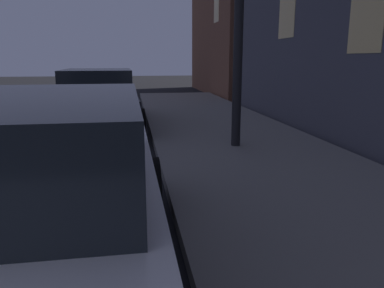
% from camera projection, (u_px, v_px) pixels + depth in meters
% --- Properties ---
extents(car_white, '(2.07, 4.22, 1.43)m').
position_uv_depth(car_white, '(18.00, 206.00, 2.45)').
color(car_white, silver).
rests_on(car_white, ground).
extents(car_black, '(2.07, 4.37, 1.43)m').
position_uv_depth(car_black, '(99.00, 100.00, 8.82)').
color(car_black, black).
rests_on(car_black, ground).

